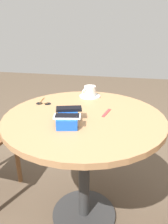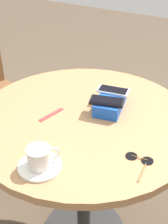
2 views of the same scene
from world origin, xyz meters
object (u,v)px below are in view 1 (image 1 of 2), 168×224
(saucer, at_px, (90,96))
(sunglasses, at_px, (43,103))
(phone_box, at_px, (68,118))
(coffee_cup, at_px, (90,91))
(lanyard_strap, at_px, (106,113))
(phone_white, at_px, (67,116))
(phone_black, at_px, (69,109))
(round_table, at_px, (84,138))

(saucer, distance_m, sunglasses, 0.32)
(phone_box, xyz_separation_m, coffee_cup, (0.43, -0.04, 0.02))
(coffee_cup, distance_m, lanyard_strap, 0.30)
(sunglasses, bearing_deg, lanyard_strap, -101.11)
(phone_white, distance_m, lanyard_strap, 0.28)
(phone_white, xyz_separation_m, coffee_cup, (0.48, -0.03, -0.01))
(coffee_cup, xyz_separation_m, lanyard_strap, (-0.26, -0.14, -0.04))
(phone_black, height_order, saucer, phone_black)
(phone_box, relative_size, lanyard_strap, 1.68)
(round_table, relative_size, phone_box, 4.36)
(round_table, bearing_deg, lanyard_strap, -64.45)
(phone_white, distance_m, phone_black, 0.09)
(phone_box, distance_m, phone_white, 0.06)
(phone_black, distance_m, saucer, 0.39)
(phone_black, relative_size, coffee_cup, 1.53)
(round_table, xyz_separation_m, sunglasses, (0.14, 0.29, 0.14))
(coffee_cup, bearing_deg, phone_white, 176.46)
(coffee_cup, xyz_separation_m, sunglasses, (-0.18, 0.26, -0.04))
(phone_white, height_order, phone_black, phone_black)
(phone_white, xyz_separation_m, saucer, (0.48, -0.03, -0.05))
(phone_box, bearing_deg, lanyard_strap, -47.83)
(phone_white, xyz_separation_m, lanyard_strap, (0.21, -0.17, -0.06))
(sunglasses, bearing_deg, phone_black, -132.02)
(saucer, xyz_separation_m, lanyard_strap, (-0.27, -0.14, -0.00))
(round_table, bearing_deg, coffee_cup, 4.11)
(phone_white, relative_size, phone_black, 0.95)
(phone_white, bearing_deg, saucer, -3.70)
(phone_white, height_order, coffee_cup, coffee_cup)
(round_table, distance_m, lanyard_strap, 0.19)
(coffee_cup, relative_size, sunglasses, 0.77)
(phone_box, xyz_separation_m, lanyard_strap, (0.16, -0.18, -0.02))
(phone_black, distance_m, sunglasses, 0.30)
(phone_box, distance_m, saucer, 0.43)
(round_table, relative_size, coffee_cup, 9.34)
(phone_box, relative_size, phone_white, 1.48)
(phone_black, relative_size, lanyard_strap, 1.20)
(phone_black, bearing_deg, saucer, -6.92)
(phone_black, relative_size, saucer, 1.02)
(phone_box, height_order, phone_black, phone_black)
(coffee_cup, relative_size, lanyard_strap, 0.79)
(coffee_cup, height_order, sunglasses, coffee_cup)
(round_table, height_order, lanyard_strap, lanyard_strap)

